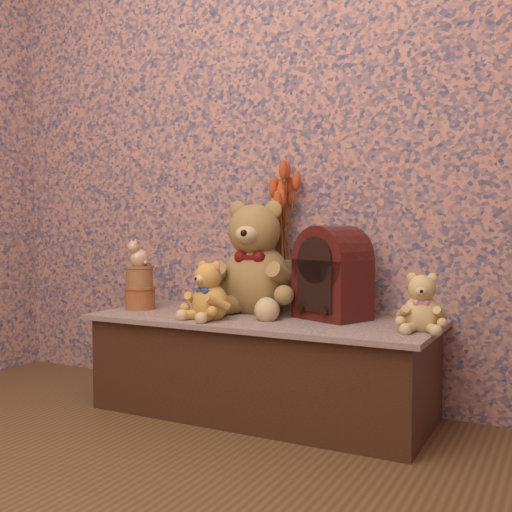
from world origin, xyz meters
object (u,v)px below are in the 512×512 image
(biscuit_tin_lower, at_px, (140,298))
(cat_figurine, at_px, (140,252))
(ceramic_vase, at_px, (279,285))
(teddy_large, at_px, (256,252))
(cathedral_radio, at_px, (332,272))
(teddy_small, at_px, (422,300))
(teddy_medium, at_px, (210,288))

(biscuit_tin_lower, xyz_separation_m, cat_figurine, (0.00, 0.00, 0.19))
(ceramic_vase, distance_m, biscuit_tin_lower, 0.60)
(teddy_large, relative_size, cathedral_radio, 1.38)
(teddy_small, bearing_deg, ceramic_vase, 150.44)
(teddy_medium, distance_m, teddy_small, 0.78)
(teddy_medium, distance_m, ceramic_vase, 0.35)
(teddy_large, distance_m, ceramic_vase, 0.17)
(teddy_small, distance_m, biscuit_tin_lower, 1.18)
(teddy_small, distance_m, cathedral_radio, 0.38)
(teddy_small, bearing_deg, cat_figurine, 169.89)
(biscuit_tin_lower, bearing_deg, cat_figurine, 0.00)
(teddy_small, bearing_deg, teddy_large, 158.06)
(biscuit_tin_lower, relative_size, cat_figurine, 1.06)
(teddy_medium, bearing_deg, biscuit_tin_lower, -178.17)
(teddy_large, relative_size, teddy_small, 2.32)
(ceramic_vase, xyz_separation_m, biscuit_tin_lower, (-0.55, -0.23, -0.06))
(teddy_medium, height_order, cat_figurine, cat_figurine)
(teddy_medium, height_order, teddy_small, teddy_medium)
(biscuit_tin_lower, distance_m, cat_figurine, 0.19)
(ceramic_vase, height_order, biscuit_tin_lower, ceramic_vase)
(biscuit_tin_lower, bearing_deg, teddy_small, 0.59)
(teddy_large, xyz_separation_m, cathedral_radio, (0.34, -0.03, -0.07))
(teddy_medium, bearing_deg, ceramic_vase, 81.86)
(teddy_large, distance_m, biscuit_tin_lower, 0.54)
(cathedral_radio, bearing_deg, teddy_small, 6.58)
(cathedral_radio, height_order, biscuit_tin_lower, cathedral_radio)
(teddy_small, bearing_deg, biscuit_tin_lower, 169.89)
(teddy_large, height_order, biscuit_tin_lower, teddy_large)
(cathedral_radio, bearing_deg, ceramic_vase, -178.64)
(biscuit_tin_lower, bearing_deg, teddy_medium, -13.13)
(teddy_medium, height_order, biscuit_tin_lower, teddy_medium)
(teddy_medium, bearing_deg, teddy_small, 22.88)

